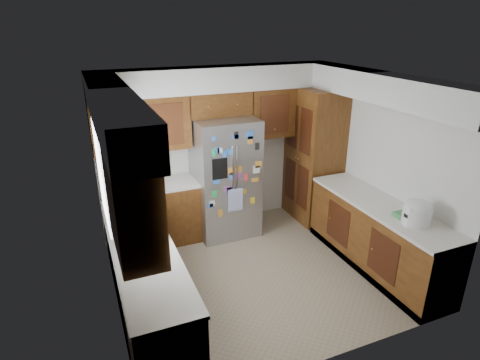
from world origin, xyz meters
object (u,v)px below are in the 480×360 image
at_px(pantry, 314,155).
at_px(paper_towel, 410,216).
at_px(rice_cooker, 418,212).
at_px(fridge, 225,178).

bearing_deg(pantry, paper_towel, -93.03).
bearing_deg(rice_cooker, fridge, 123.80).
bearing_deg(rice_cooker, pantry, 89.99).
height_order(fridge, paper_towel, fridge).
xyz_separation_m(pantry, paper_towel, (-0.12, -2.20, -0.03)).
height_order(pantry, paper_towel, pantry).
relative_size(fridge, paper_towel, 7.38).
xyz_separation_m(fridge, rice_cooker, (1.50, -2.24, 0.17)).
bearing_deg(fridge, pantry, -2.05).
height_order(rice_cooker, paper_towel, rice_cooker).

